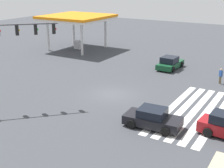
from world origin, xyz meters
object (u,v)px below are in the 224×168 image
at_px(car_0, 153,118).
at_px(pedestrian, 221,75).
at_px(traffic_signal_mast, 5,43).
at_px(car_2, 170,63).

height_order(car_0, pedestrian, pedestrian).
bearing_deg(traffic_signal_mast, car_0, -35.33).
height_order(car_0, car_2, car_2).
bearing_deg(car_2, car_0, -161.20).
xyz_separation_m(traffic_signal_mast, pedestrian, (15.12, -14.55, -4.50)).
xyz_separation_m(car_0, pedestrian, (12.97, -1.96, 0.25)).
bearing_deg(traffic_signal_mast, car_2, 21.27).
relative_size(car_2, pedestrian, 2.73).
distance_m(car_0, car_2, 16.49).
distance_m(traffic_signal_mast, pedestrian, 21.46).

